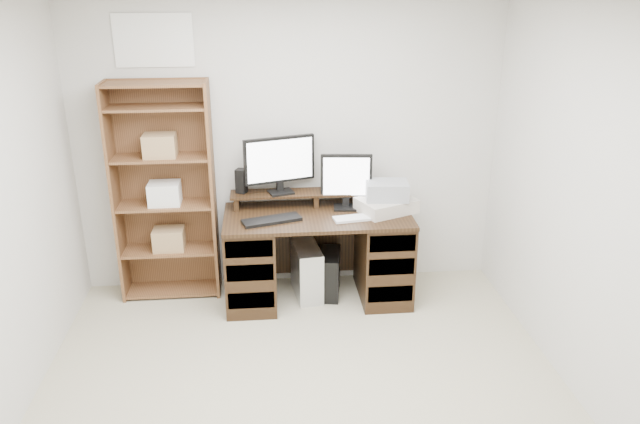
{
  "coord_description": "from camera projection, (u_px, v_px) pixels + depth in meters",
  "views": [
    {
      "loc": [
        -0.21,
        -3.0,
        2.59
      ],
      "look_at": [
        0.2,
        1.43,
        0.85
      ],
      "focal_mm": 35.0,
      "sensor_mm": 36.0,
      "label": 1
    }
  ],
  "objects": [
    {
      "name": "speaker",
      "position": [
        241.0,
        181.0,
        5.09
      ],
      "size": [
        0.1,
        0.1,
        0.2
      ],
      "primitive_type": "cube",
      "rotation": [
        0.0,
        0.0,
        -0.38
      ],
      "color": "black",
      "rests_on": "riser_shelf"
    },
    {
      "name": "basket",
      "position": [
        387.0,
        190.0,
        5.0
      ],
      "size": [
        0.35,
        0.27,
        0.14
      ],
      "primitive_type": "cube",
      "rotation": [
        0.0,
        0.0,
        -0.09
      ],
      "color": "gray",
      "rests_on": "printer"
    },
    {
      "name": "bookshelf",
      "position": [
        165.0,
        190.0,
        5.04
      ],
      "size": [
        0.8,
        0.3,
        1.8
      ],
      "color": "brown",
      "rests_on": "ground"
    },
    {
      "name": "tower_silver",
      "position": [
        307.0,
        271.0,
        5.23
      ],
      "size": [
        0.25,
        0.47,
        0.45
      ],
      "primitive_type": "cube",
      "rotation": [
        0.0,
        0.0,
        0.13
      ],
      "color": "silver",
      "rests_on": "ground"
    },
    {
      "name": "room",
      "position": [
        307.0,
        241.0,
        3.29
      ],
      "size": [
        3.54,
        4.04,
        2.54
      ],
      "color": "#B5AD8F",
      "rests_on": "ground"
    },
    {
      "name": "keyboard_white",
      "position": [
        359.0,
        218.0,
        4.91
      ],
      "size": [
        0.43,
        0.19,
        0.02
      ],
      "primitive_type": "cube",
      "rotation": [
        0.0,
        0.0,
        0.17
      ],
      "color": "silver",
      "rests_on": "desk"
    },
    {
      "name": "tower_black",
      "position": [
        330.0,
        274.0,
        5.26
      ],
      "size": [
        0.22,
        0.4,
        0.38
      ],
      "rotation": [
        0.0,
        0.0,
        -0.16
      ],
      "color": "black",
      "rests_on": "ground"
    },
    {
      "name": "monitor_wide",
      "position": [
        279.0,
        162.0,
        5.04
      ],
      "size": [
        0.58,
        0.22,
        0.47
      ],
      "rotation": [
        0.0,
        0.0,
        0.29
      ],
      "color": "black",
      "rests_on": "riser_shelf"
    },
    {
      "name": "printer",
      "position": [
        386.0,
        205.0,
        5.04
      ],
      "size": [
        0.53,
        0.47,
        0.11
      ],
      "primitive_type": "cube",
      "rotation": [
        0.0,
        0.0,
        0.41
      ],
      "color": "#B5AC9E",
      "rests_on": "desk"
    },
    {
      "name": "desk",
      "position": [
        318.0,
        255.0,
        5.14
      ],
      "size": [
        1.5,
        0.7,
        0.75
      ],
      "color": "black",
      "rests_on": "ground"
    },
    {
      "name": "keyboard_black",
      "position": [
        272.0,
        220.0,
        4.85
      ],
      "size": [
        0.48,
        0.28,
        0.03
      ],
      "primitive_type": "cube",
      "rotation": [
        0.0,
        0.0,
        0.3
      ],
      "color": "black",
      "rests_on": "desk"
    },
    {
      "name": "monitor_small",
      "position": [
        346.0,
        179.0,
        5.05
      ],
      "size": [
        0.42,
        0.17,
        0.45
      ],
      "rotation": [
        0.0,
        0.0,
        -0.1
      ],
      "color": "black",
      "rests_on": "desk"
    },
    {
      "name": "mouse",
      "position": [
        386.0,
        215.0,
        4.93
      ],
      "size": [
        0.08,
        0.06,
        0.03
      ],
      "primitive_type": "ellipsoid",
      "rotation": [
        0.0,
        0.0,
        -0.02
      ],
      "color": "silver",
      "rests_on": "desk"
    },
    {
      "name": "riser_shelf",
      "position": [
        315.0,
        194.0,
        5.17
      ],
      "size": [
        1.4,
        0.22,
        0.12
      ],
      "color": "black",
      "rests_on": "desk"
    }
  ]
}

